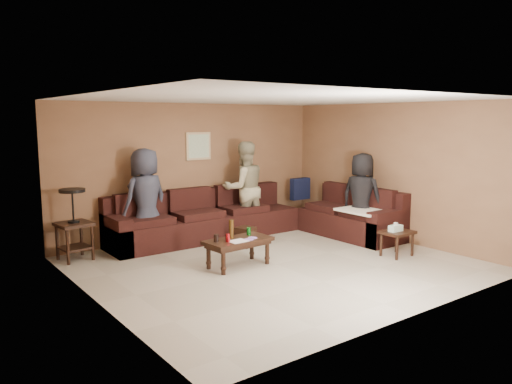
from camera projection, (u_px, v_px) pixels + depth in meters
room at (277, 156)px, 7.40m from camera, size 5.60×5.50×2.50m
sectional_sofa at (259, 221)px, 9.28m from camera, size 4.65×2.90×0.97m
coffee_table at (238, 243)px, 7.49m from camera, size 1.05×0.57×0.71m
end_table_left at (74, 223)px, 7.81m from camera, size 0.55×0.55×1.13m
side_table_right at (397, 234)px, 8.06m from camera, size 0.51×0.42×0.56m
waste_bin at (246, 237)px, 8.70m from camera, size 0.35×0.35×0.34m
wall_art at (198, 146)px, 9.42m from camera, size 0.52×0.04×0.52m
person_left at (146, 199)px, 8.47m from camera, size 0.94×0.72×1.73m
person_middle at (244, 188)px, 9.56m from camera, size 0.97×0.82×1.79m
person_right at (362, 196)px, 9.17m from camera, size 0.70×0.89×1.60m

